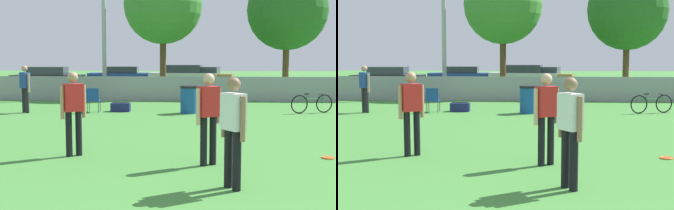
% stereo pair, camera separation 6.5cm
% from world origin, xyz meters
% --- Properties ---
extents(fence_backline, '(20.78, 0.07, 1.21)m').
position_xyz_m(fence_backline, '(0.00, 18.00, 0.55)').
color(fence_backline, gray).
rests_on(fence_backline, ground_plane).
extents(tree_near_pole, '(3.98, 3.98, 6.59)m').
position_xyz_m(tree_near_pole, '(-0.83, 20.89, 4.58)').
color(tree_near_pole, brown).
rests_on(tree_near_pole, ground_plane).
extents(tree_far_right, '(4.06, 4.06, 6.36)m').
position_xyz_m(tree_far_right, '(5.45, 21.47, 4.32)').
color(tree_far_right, brown).
rests_on(tree_far_right, ground_plane).
extents(player_receiver_white, '(0.39, 0.46, 1.71)m').
position_xyz_m(player_receiver_white, '(1.41, 4.08, 0.99)').
color(player_receiver_white, black).
rests_on(player_receiver_white, ground_plane).
extents(player_defender_red, '(0.45, 0.40, 1.71)m').
position_xyz_m(player_defender_red, '(-1.62, 6.28, 0.99)').
color(player_defender_red, black).
rests_on(player_defender_red, ground_plane).
extents(player_thrower_red, '(0.46, 0.39, 1.71)m').
position_xyz_m(player_thrower_red, '(1.08, 5.64, 0.99)').
color(player_thrower_red, black).
rests_on(player_thrower_red, ground_plane).
extents(spectator_in_blue, '(0.44, 0.39, 1.68)m').
position_xyz_m(spectator_in_blue, '(-5.22, 13.32, 0.96)').
color(spectator_in_blue, black).
rests_on(spectator_in_blue, ground_plane).
extents(frisbee_disc, '(0.26, 0.26, 0.03)m').
position_xyz_m(frisbee_disc, '(3.48, 6.36, 0.01)').
color(frisbee_disc, '#E5591E').
rests_on(frisbee_disc, ground_plane).
extents(folding_chair_sideline, '(0.47, 0.47, 0.88)m').
position_xyz_m(folding_chair_sideline, '(-2.83, 13.57, 0.50)').
color(folding_chair_sideline, '#333338').
rests_on(folding_chair_sideline, ground_plane).
extents(bicycle_sideline, '(1.58, 0.63, 0.71)m').
position_xyz_m(bicycle_sideline, '(4.97, 13.81, 0.34)').
color(bicycle_sideline, black).
rests_on(bicycle_sideline, ground_plane).
extents(trash_bin, '(0.64, 0.64, 0.97)m').
position_xyz_m(trash_bin, '(0.61, 13.54, 0.49)').
color(trash_bin, '#194C99').
rests_on(trash_bin, ground_plane).
extents(gear_bag_sideline, '(0.70, 0.38, 0.34)m').
position_xyz_m(gear_bag_sideline, '(-1.90, 13.92, 0.16)').
color(gear_bag_sideline, navy).
rests_on(gear_bag_sideline, ground_plane).
extents(parked_car_dark, '(4.40, 1.89, 1.35)m').
position_xyz_m(parked_car_dark, '(-8.29, 25.45, 0.66)').
color(parked_car_dark, black).
rests_on(parked_car_dark, ground_plane).
extents(parked_car_blue, '(4.61, 1.98, 1.28)m').
position_xyz_m(parked_car_blue, '(-4.44, 29.91, 0.64)').
color(parked_car_blue, black).
rests_on(parked_car_blue, ground_plane).
extents(parked_car_silver, '(4.70, 2.22, 1.42)m').
position_xyz_m(parked_car_silver, '(0.02, 28.52, 0.69)').
color(parked_car_silver, black).
rests_on(parked_car_silver, ground_plane).
extents(parked_car_tan, '(4.37, 2.59, 1.29)m').
position_xyz_m(parked_car_tan, '(1.31, 28.69, 0.64)').
color(parked_car_tan, black).
rests_on(parked_car_tan, ground_plane).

